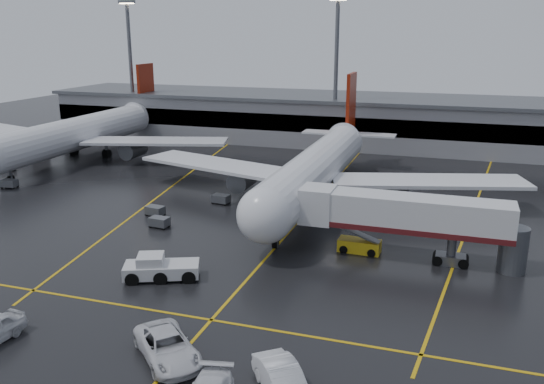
% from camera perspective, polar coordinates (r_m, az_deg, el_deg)
% --- Properties ---
extents(ground, '(220.00, 220.00, 0.00)m').
position_cam_1_polar(ground, '(61.16, 2.37, -3.28)').
color(ground, black).
rests_on(ground, ground).
extents(apron_line_centre, '(0.25, 90.00, 0.02)m').
position_cam_1_polar(apron_line_centre, '(61.16, 2.37, -3.27)').
color(apron_line_centre, gold).
rests_on(apron_line_centre, ground).
extents(apron_line_stop, '(60.00, 0.25, 0.02)m').
position_cam_1_polar(apron_line_stop, '(42.15, -6.08, -12.59)').
color(apron_line_stop, gold).
rests_on(apron_line_stop, ground).
extents(apron_line_left, '(9.99, 69.35, 0.02)m').
position_cam_1_polar(apron_line_left, '(77.33, -9.93, 0.59)').
color(apron_line_left, gold).
rests_on(apron_line_left, ground).
extents(apron_line_right, '(7.57, 69.64, 0.02)m').
position_cam_1_polar(apron_line_right, '(68.65, 19.37, -2.04)').
color(apron_line_right, gold).
rests_on(apron_line_right, ground).
extents(terminal, '(122.00, 19.00, 8.60)m').
position_cam_1_polar(terminal, '(105.92, 9.60, 7.08)').
color(terminal, gray).
rests_on(terminal, ground).
extents(light_mast_left, '(3.00, 1.20, 25.45)m').
position_cam_1_polar(light_mast_left, '(115.09, -13.95, 12.61)').
color(light_mast_left, '#595B60').
rests_on(light_mast_left, ground).
extents(light_mast_mid, '(3.00, 1.20, 25.45)m').
position_cam_1_polar(light_mast_mid, '(99.96, 6.43, 12.55)').
color(light_mast_mid, '#595B60').
rests_on(light_mast_mid, ground).
extents(main_airliner, '(48.80, 45.60, 14.10)m').
position_cam_1_polar(main_airliner, '(69.02, 4.63, 2.54)').
color(main_airliner, silver).
rests_on(main_airliner, ground).
extents(second_airliner, '(48.80, 45.60, 14.10)m').
position_cam_1_polar(second_airliner, '(97.76, -18.32, 5.72)').
color(second_airliner, silver).
rests_on(second_airliner, ground).
extents(jet_bridge, '(19.90, 3.40, 6.05)m').
position_cam_1_polar(jet_bridge, '(52.31, 13.19, -2.50)').
color(jet_bridge, silver).
rests_on(jet_bridge, ground).
extents(pushback_tractor, '(6.64, 4.65, 2.20)m').
position_cam_1_polar(pushback_tractor, '(48.89, -11.16, -7.52)').
color(pushback_tractor, silver).
rests_on(pushback_tractor, ground).
extents(belt_loader, '(3.98, 1.99, 2.47)m').
position_cam_1_polar(belt_loader, '(54.25, 8.71, -5.31)').
color(belt_loader, gold).
rests_on(belt_loader, ground).
extents(service_van_a, '(6.62, 6.53, 1.77)m').
position_cam_1_polar(service_van_a, '(37.66, -10.41, -14.96)').
color(service_van_a, silver).
rests_on(service_van_a, ground).
extents(service_van_c, '(5.01, 5.55, 1.83)m').
position_cam_1_polar(service_van_c, '(33.98, 1.12, -18.34)').
color(service_van_c, silver).
rests_on(service_van_c, ground).
extents(baggage_cart_a, '(2.11, 1.47, 1.12)m').
position_cam_1_polar(baggage_cart_a, '(61.28, -11.18, -2.93)').
color(baggage_cart_a, '#595B60').
rests_on(baggage_cart_a, ground).
extents(baggage_cart_b, '(2.17, 1.59, 1.12)m').
position_cam_1_polar(baggage_cart_b, '(65.19, -11.60, -1.81)').
color(baggage_cart_b, '#595B60').
rests_on(baggage_cart_b, ground).
extents(baggage_cart_c, '(2.16, 1.56, 1.12)m').
position_cam_1_polar(baggage_cart_c, '(68.55, -5.12, -0.66)').
color(baggage_cart_c, '#595B60').
rests_on(baggage_cart_c, ground).
extents(baggage_cart_d, '(2.36, 2.01, 1.12)m').
position_cam_1_polar(baggage_cart_d, '(93.12, -24.90, 2.32)').
color(baggage_cart_d, '#595B60').
rests_on(baggage_cart_d, ground).
extents(baggage_cart_e, '(2.16, 1.56, 1.12)m').
position_cam_1_polar(baggage_cart_e, '(82.79, -24.76, 0.80)').
color(baggage_cart_e, '#595B60').
rests_on(baggage_cart_e, ground).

